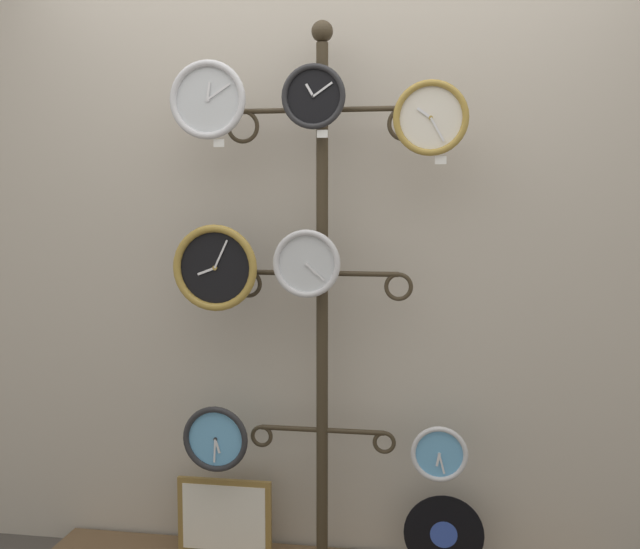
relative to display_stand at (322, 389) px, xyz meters
The scene contains 14 objects.
shop_wall 0.67m from the display_stand, 90.00° to the left, with size 4.40×0.04×2.80m.
display_stand is the anchor object (origin of this frame).
clock_top_left 1.16m from the display_stand, 168.41° to the right, with size 0.29×0.04×0.29m.
clock_top_center 1.09m from the display_stand, 102.27° to the right, with size 0.23×0.04×0.23m.
clock_top_right 1.08m from the display_stand, 14.46° to the right, with size 0.26×0.04×0.26m.
clock_middle_left 0.62m from the display_stand, 166.43° to the right, with size 0.32×0.04×0.32m.
clock_middle_center 0.50m from the display_stand, 117.57° to the right, with size 0.25×0.04×0.25m.
clock_bottom_left 0.45m from the display_stand, 166.92° to the right, with size 0.26×0.04×0.26m.
clock_bottom_right 0.50m from the display_stand, 10.66° to the right, with size 0.21×0.04×0.21m.
vinyl_record 0.71m from the display_stand, ahead, with size 0.30×0.01×0.30m.
picture_frame 0.66m from the display_stand, behind, with size 0.38×0.02×0.31m.
price_tag_upper 1.00m from the display_stand, 167.09° to the right, with size 0.04×0.00×0.03m.
price_tag_mid 0.96m from the display_stand, 80.40° to the right, with size 0.04×0.00×0.03m.
price_tag_lower 0.97m from the display_stand, 13.50° to the right, with size 0.04×0.00×0.03m.
Camera 1 is at (0.45, -2.36, 1.46)m, focal length 42.00 mm.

